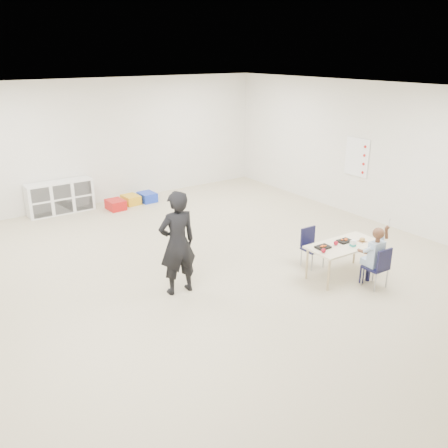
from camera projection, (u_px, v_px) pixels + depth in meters
room at (215, 185)px, 7.28m from camera, size 9.00×9.02×2.80m
table at (343, 260)px, 7.39m from camera, size 1.20×0.63×0.54m
chair_near at (376, 267)px, 7.05m from camera, size 0.32×0.30×0.65m
chair_far at (313, 248)px, 7.71m from camera, size 0.32×0.30×0.65m
child at (377, 255)px, 6.98m from camera, size 0.45×0.45×1.02m
lunch_tray_near at (344, 241)px, 7.39m from camera, size 0.23×0.17×0.03m
lunch_tray_far at (323, 247)px, 7.16m from camera, size 0.23×0.17×0.03m
milk_carton at (353, 244)px, 7.20m from camera, size 0.07×0.07×0.10m
bread_roll at (362, 240)px, 7.39m from camera, size 0.09×0.09×0.07m
apple_near at (336, 243)px, 7.25m from camera, size 0.07×0.07×0.07m
apple_far at (324, 251)px, 6.98m from camera, size 0.07×0.07×0.07m
cubby_shelf at (60, 197)px, 10.30m from camera, size 1.40×0.40×0.70m
rules_poster at (357, 157)px, 9.92m from camera, size 0.02×0.60×0.80m
adult at (177, 243)px, 6.74m from camera, size 0.58×0.40×1.55m
bin_red at (116, 205)px, 10.59m from camera, size 0.36×0.46×0.22m
bin_yellow at (131, 200)px, 10.96m from camera, size 0.36×0.45×0.21m
bin_blue at (147, 197)px, 11.15m from camera, size 0.36×0.45×0.21m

